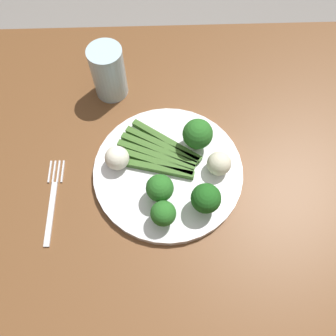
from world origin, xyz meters
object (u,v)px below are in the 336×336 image
(asparagus_bundle, at_px, (158,154))
(water_glass, at_px, (108,72))
(plate, at_px, (168,171))
(dining_table, at_px, (138,204))
(cauliflower_mid, at_px, (117,158))
(broccoli_outer_edge, at_px, (160,188))
(broccoli_near_center, at_px, (163,214))
(broccoli_front_left, at_px, (206,199))
(broccoli_back_right, at_px, (198,134))
(cauliflower_near_fork, at_px, (219,164))
(fork, at_px, (53,200))

(asparagus_bundle, distance_m, water_glass, 0.20)
(plate, bearing_deg, dining_table, -162.55)
(asparagus_bundle, distance_m, cauliflower_mid, 0.08)
(broccoli_outer_edge, relative_size, water_glass, 0.52)
(broccoli_near_center, height_order, broccoli_front_left, broccoli_front_left)
(broccoli_back_right, xyz_separation_m, cauliflower_near_fork, (0.04, -0.05, -0.02))
(water_glass, bearing_deg, broccoli_near_center, -71.03)
(asparagus_bundle, relative_size, fork, 1.01)
(cauliflower_near_fork, relative_size, water_glass, 0.39)
(cauliflower_mid, relative_size, water_glass, 0.39)
(asparagus_bundle, distance_m, fork, 0.21)
(plate, xyz_separation_m, broccoli_near_center, (-0.01, -0.10, 0.04))
(broccoli_outer_edge, bearing_deg, broccoli_back_right, 55.13)
(broccoli_back_right, height_order, cauliflower_near_fork, broccoli_back_right)
(plate, distance_m, broccoli_front_left, 0.11)
(broccoli_near_center, xyz_separation_m, broccoli_back_right, (0.07, 0.15, 0.01))
(cauliflower_near_fork, bearing_deg, broccoli_front_left, -113.23)
(dining_table, relative_size, cauliflower_near_fork, 32.97)
(plate, distance_m, broccoli_near_center, 0.10)
(dining_table, xyz_separation_m, asparagus_bundle, (0.05, 0.05, 0.13))
(fork, bearing_deg, cauliflower_near_fork, -81.01)
(dining_table, distance_m, cauliflower_mid, 0.15)
(plate, height_order, cauliflower_near_fork, cauliflower_near_fork)
(fork, height_order, water_glass, water_glass)
(plate, distance_m, asparagus_bundle, 0.04)
(fork, bearing_deg, cauliflower_mid, -61.71)
(asparagus_bundle, bearing_deg, cauliflower_mid, 36.59)
(water_glass, bearing_deg, asparagus_bundle, -60.61)
(plate, height_order, fork, plate)
(cauliflower_near_fork, bearing_deg, fork, -171.35)
(broccoli_back_right, relative_size, cauliflower_mid, 1.53)
(dining_table, relative_size, fork, 8.79)
(asparagus_bundle, xyz_separation_m, water_glass, (-0.09, 0.17, 0.04))
(dining_table, xyz_separation_m, cauliflower_near_fork, (0.16, 0.02, 0.14))
(water_glass, bearing_deg, dining_table, -77.74)
(broccoli_front_left, distance_m, broccoli_back_right, 0.12)
(broccoli_near_center, height_order, broccoli_outer_edge, broccoli_outer_edge)
(cauliflower_near_fork, distance_m, cauliflower_mid, 0.18)
(broccoli_front_left, bearing_deg, plate, 129.08)
(dining_table, xyz_separation_m, water_glass, (-0.05, 0.22, 0.16))
(plate, distance_m, water_glass, 0.23)
(dining_table, bearing_deg, broccoli_outer_edge, -33.09)
(broccoli_outer_edge, relative_size, broccoli_back_right, 0.86)
(dining_table, height_order, cauliflower_near_fork, cauliflower_near_fork)
(broccoli_outer_edge, xyz_separation_m, cauliflower_near_fork, (0.11, 0.05, -0.01))
(dining_table, height_order, asparagus_bundle, asparagus_bundle)
(cauliflower_mid, bearing_deg, fork, -152.05)
(broccoli_outer_edge, distance_m, cauliflower_mid, 0.10)
(broccoli_outer_edge, height_order, fork, broccoli_outer_edge)
(broccoli_outer_edge, height_order, cauliflower_mid, broccoli_outer_edge)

